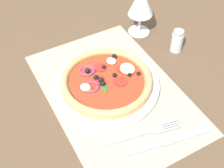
{
  "coord_description": "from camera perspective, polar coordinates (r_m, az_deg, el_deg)",
  "views": [
    {
      "loc": [
        44.53,
        -24.99,
        58.3
      ],
      "look_at": [
        -0.69,
        0.0,
        2.55
      ],
      "focal_mm": 49.97,
      "sensor_mm": 36.0,
      "label": 1
    }
  ],
  "objects": [
    {
      "name": "ground_plane",
      "position": [
        0.78,
        0.24,
        -2.19
      ],
      "size": [
        190.0,
        140.0,
        2.4
      ],
      "primitive_type": "cube",
      "color": "brown"
    },
    {
      "name": "placemat",
      "position": [
        0.77,
        0.25,
        -1.51
      ],
      "size": [
        46.08,
        30.47,
        0.4
      ],
      "primitive_type": "cube",
      "color": "#A39984",
      "rests_on": "ground_plane"
    },
    {
      "name": "plate",
      "position": [
        0.78,
        -0.99,
        -0.2
      ],
      "size": [
        26.37,
        26.37,
        1.15
      ],
      "primitive_type": "cylinder",
      "color": "silver",
      "rests_on": "placemat"
    },
    {
      "name": "pizza",
      "position": [
        0.77,
        -1.0,
        0.68
      ],
      "size": [
        22.73,
        22.73,
        2.66
      ],
      "color": "tan",
      "rests_on": "plate"
    },
    {
      "name": "fork",
      "position": [
        0.7,
        6.47,
        -8.71
      ],
      "size": [
        4.96,
        17.95,
        0.44
      ],
      "rotation": [
        0.0,
        0.0,
        1.38
      ],
      "color": "#B2B5BA",
      "rests_on": "placemat"
    },
    {
      "name": "knife",
      "position": [
        0.7,
        10.51,
        -9.96
      ],
      "size": [
        4.94,
        20.0,
        0.62
      ],
      "rotation": [
        0.0,
        0.0,
        1.4
      ],
      "color": "#B2B5BA",
      "rests_on": "placemat"
    },
    {
      "name": "wine_glass",
      "position": [
        0.9,
        5.33,
        14.59
      ],
      "size": [
        7.2,
        7.2,
        14.9
      ],
      "color": "silver",
      "rests_on": "ground_plane"
    },
    {
      "name": "pepper_shaker",
      "position": [
        0.89,
        11.81,
        7.71
      ],
      "size": [
        3.2,
        3.2,
        6.7
      ],
      "color": "silver",
      "rests_on": "ground_plane"
    }
  ]
}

